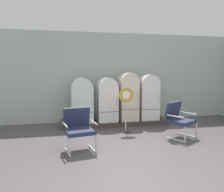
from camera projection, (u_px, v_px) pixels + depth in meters
The scene contains 10 objects.
ground at pixel (146, 158), 4.72m from camera, with size 12.00×10.00×0.05m, color #4A4448.
back_wall at pixel (111, 77), 8.09m from camera, with size 11.76×0.12×3.15m.
display_plinth at pixel (115, 122), 7.64m from camera, with size 3.62×0.95×0.15m, color #423430.
refrigerator_0 at pixel (82, 99), 7.18m from camera, with size 0.68×0.62×1.45m.
refrigerator_1 at pixel (107, 98), 7.41m from camera, with size 0.64×0.72×1.45m.
refrigerator_2 at pixel (128, 95), 7.55m from camera, with size 0.60×0.73×1.61m.
refrigerator_3 at pixel (148, 96), 7.65m from camera, with size 0.63×0.63×1.54m.
armchair_left at pixel (79, 127), 5.07m from camera, with size 0.77×0.75×0.98m.
armchair_right at pixel (179, 118), 6.03m from camera, with size 0.87×0.87×0.98m.
sign_stand at pixel (126, 111), 6.58m from camera, with size 0.44×0.32×1.33m.
Camera 1 is at (-1.65, -4.29, 1.82)m, focal length 35.76 mm.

